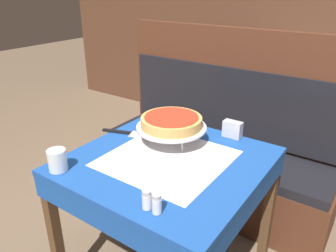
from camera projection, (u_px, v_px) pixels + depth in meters
The scene contains 12 objects.
dining_table_front at pixel (167, 174), 1.59m from camera, with size 0.87×0.87×0.75m.
dining_table_rear at pixel (288, 97), 2.74m from camera, with size 0.75×0.75×0.75m.
booth_bench at pixel (216, 156), 2.39m from camera, with size 1.65×0.48×1.24m.
back_wall_panel at pixel (303, 19), 3.00m from camera, with size 6.00×0.04×2.40m, color #4C2D1E.
pizza_pan_stand at pixel (171, 128), 1.68m from camera, with size 0.36×0.36×0.09m.
deep_dish_pizza at pixel (171, 121), 1.66m from camera, with size 0.31×0.31×0.05m.
pizza_server at pixel (126, 133), 1.81m from camera, with size 0.26×0.13×0.01m.
water_glass_near at pixel (57, 160), 1.44m from camera, with size 0.08×0.08×0.10m.
salt_shaker at pixel (147, 199), 1.20m from camera, with size 0.04×0.04×0.08m.
pepper_shaker at pixel (157, 204), 1.17m from camera, with size 0.04×0.04×0.08m.
napkin_holder at pixel (232, 129), 1.75m from camera, with size 0.10×0.05×0.09m.
condiment_caddy at pixel (295, 79), 2.67m from camera, with size 0.13×0.13×0.16m.
Camera 1 is at (0.78, -1.11, 1.51)m, focal length 35.00 mm.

